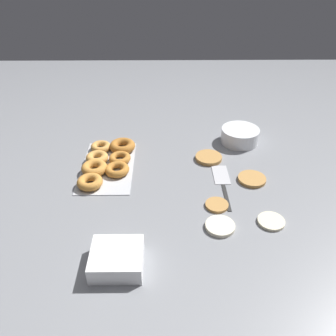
{
  "coord_description": "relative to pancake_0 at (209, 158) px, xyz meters",
  "views": [
    {
      "loc": [
        1.05,
        -0.13,
        0.81
      ],
      "look_at": [
        -0.07,
        -0.12,
        0.04
      ],
      "focal_mm": 38.0,
      "sensor_mm": 36.0,
      "label": 1
    }
  ],
  "objects": [
    {
      "name": "donut_tray",
      "position": [
        0.04,
        -0.42,
        0.01
      ],
      "size": [
        0.37,
        0.21,
        0.04
      ],
      "color": "silver",
      "rests_on": "ground_plane"
    },
    {
      "name": "pancake_4",
      "position": [
        0.3,
        -0.0,
        -0.0
      ],
      "size": [
        0.08,
        0.08,
        0.01
      ],
      "primitive_type": "cylinder",
      "color": "#B27F42",
      "rests_on": "ground_plane"
    },
    {
      "name": "ground_plane",
      "position": [
        0.19,
        -0.05,
        -0.01
      ],
      "size": [
        3.0,
        3.0,
        0.0
      ],
      "primitive_type": "plane",
      "color": "gray"
    },
    {
      "name": "pancake_3",
      "position": [
        0.38,
        0.17,
        -0.0
      ],
      "size": [
        0.09,
        0.09,
        0.01
      ],
      "primitive_type": "cylinder",
      "color": "beige",
      "rests_on": "ground_plane"
    },
    {
      "name": "batter_bowl",
      "position": [
        -0.14,
        0.15,
        0.03
      ],
      "size": [
        0.17,
        0.17,
        0.07
      ],
      "color": "white",
      "rests_on": "ground_plane"
    },
    {
      "name": "pancake_2",
      "position": [
        0.41,
        -0.01,
        -0.0
      ],
      "size": [
        0.1,
        0.1,
        0.01
      ],
      "primitive_type": "cylinder",
      "color": "beige",
      "rests_on": "ground_plane"
    },
    {
      "name": "spatula",
      "position": [
        0.15,
        0.04,
        -0.01
      ],
      "size": [
        0.28,
        0.06,
        0.01
      ],
      "rotation": [
        0.0,
        0.0,
        3.15
      ],
      "color": "black",
      "rests_on": "ground_plane"
    },
    {
      "name": "pancake_0",
      "position": [
        0.0,
        0.0,
        0.0
      ],
      "size": [
        0.11,
        0.11,
        0.02
      ],
      "primitive_type": "cylinder",
      "color": "#B27F42",
      "rests_on": "ground_plane"
    },
    {
      "name": "pancake_1",
      "position": [
        0.15,
        0.15,
        -0.0
      ],
      "size": [
        0.11,
        0.11,
        0.01
      ],
      "primitive_type": "cylinder",
      "color": "#B27F42",
      "rests_on": "ground_plane"
    },
    {
      "name": "container_stack",
      "position": [
        0.56,
        -0.32,
        0.02
      ],
      "size": [
        0.14,
        0.15,
        0.06
      ],
      "color": "white",
      "rests_on": "ground_plane"
    }
  ]
}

